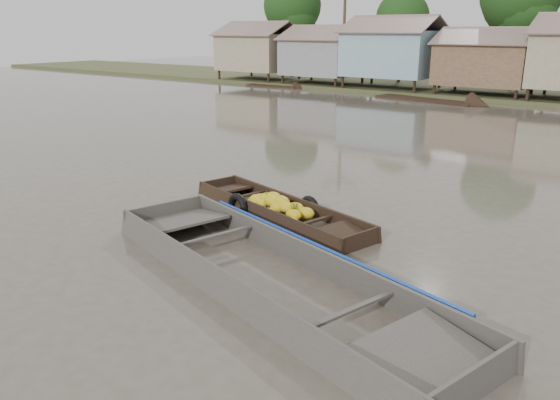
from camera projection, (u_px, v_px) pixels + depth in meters
The scene contains 3 objects.
ground at pixel (237, 240), 11.93m from camera, with size 120.00×120.00×0.00m, color #534C3F.
banana_boat at pixel (276, 209), 13.48m from camera, with size 5.71×2.69×0.79m.
viewer_boat at pixel (273, 282), 9.80m from camera, with size 8.68×4.33×0.68m.
Camera 1 is at (7.39, -8.35, 4.42)m, focal length 35.00 mm.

